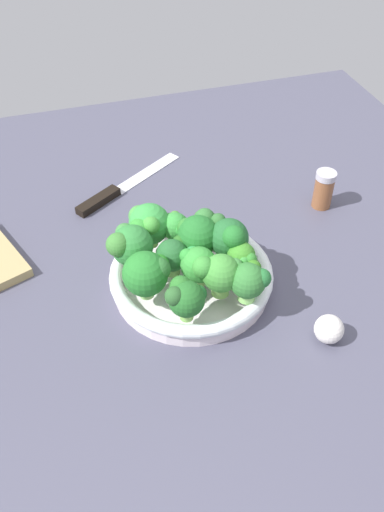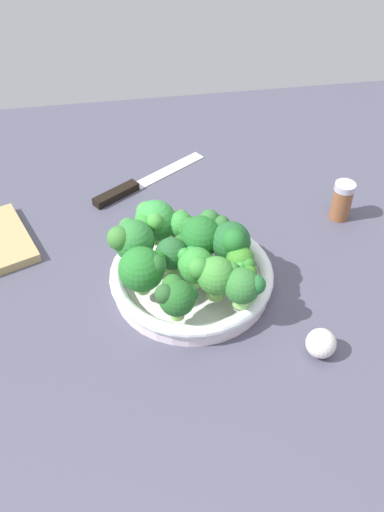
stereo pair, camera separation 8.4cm
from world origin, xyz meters
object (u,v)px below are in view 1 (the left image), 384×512
Objects in this scene: broccoli_floret_1 at (185,297)px; garlic_bulb at (329,329)px; bowl at (192,279)px; broccoli_floret_0 at (223,274)px; pepper_shaker at (324,189)px; broccoli_floret_6 at (175,227)px; broccoli_floret_2 at (198,234)px; broccoli_floret_8 at (228,236)px; broccoli_floret_11 at (173,253)px; broccoli_floret_10 at (147,224)px; broccoli_floret_9 at (198,264)px; broccoli_floret_3 at (148,273)px; broccoli_floret_12 at (249,280)px; broccoli_floret_5 at (129,245)px; broccoli_floret_4 at (207,225)px; knife at (117,190)px; broccoli_floret_7 at (242,258)px.

garlic_bulb is (-19.38, 6.94, -5.67)cm from broccoli_floret_1.
bowl is 3.70× the size of broccoli_floret_0.
pepper_shaker is at bearing -155.41° from bowl.
broccoli_floret_1 reaches higher than broccoli_floret_6.
broccoli_floret_2 is at bearing -52.93° from garlic_bulb.
broccoli_floret_8 is 8.75cm from broccoli_floret_11.
broccoli_floret_9 is at bearing 115.13° from broccoli_floret_10.
broccoli_floret_2 is (-1.78, -2.76, 6.49)cm from bowl.
broccoli_floret_3 is 1.21× the size of broccoli_floret_12.
broccoli_floret_5 is at bearing -37.20° from broccoli_floret_0.
broccoli_floret_4 is 0.23× the size of knife.
broccoli_floret_1 is 12.96cm from broccoli_floret_5.
bowl is 11.62cm from broccoli_floret_5.
broccoli_floret_10 is (5.01, -7.67, 6.23)cm from bowl.
garlic_bulb reaches higher than knife.
broccoli_floret_5 is 1.15× the size of broccoli_floret_9.
broccoli_floret_10 is (6.79, -4.91, -0.26)cm from broccoli_floret_2.
pepper_shaker is at bearing -143.32° from broccoli_floret_7.
garlic_bulb is 32.25cm from pepper_shaker.
broccoli_floret_1 is 15.48cm from broccoli_floret_6.
broccoli_floret_5 is at bearing -65.83° from broccoli_floret_1.
broccoli_floret_6 reaches higher than knife.
knife is at bearing -23.07° from pepper_shaker.
broccoli_floret_3 is 14.30cm from broccoli_floret_7.
broccoli_floret_9 is at bearing -45.37° from broccoli_floret_0.
broccoli_floret_0 is at bearing 164.59° from broccoli_floret_3.
broccoli_floret_10 is at bearing 93.83° from knife.
broccoli_floret_1 reaches higher than broccoli_floret_12.
broccoli_floret_9 is 0.93× the size of pepper_shaker.
broccoli_floret_11 is at bearing 71.55° from broccoli_floret_6.
broccoli_floret_3 reaches higher than broccoli_floret_1.
broccoli_floret_9 is at bearing 73.08° from broccoli_floret_2.
broccoli_floret_1 is at bearing 33.93° from pepper_shaker.
broccoli_floret_2 is 1.82× the size of garlic_bulb.
broccoli_floret_2 reaches higher than broccoli_floret_1.
broccoli_floret_10 is (7.86, -13.58, 0.37)cm from broccoli_floret_0.
broccoli_floret_4 is at bearing -76.54° from broccoli_floret_7.
broccoli_floret_6 is at bearing 104.10° from knife.
broccoli_floret_10 is (9.41, -1.37, 1.27)cm from broccoli_floret_4.
broccoli_floret_4 is 0.65× the size of broccoli_floret_8.
broccoli_floret_7 reaches higher than bowl.
broccoli_floret_8 is at bearing 152.90° from broccoli_floret_2.
broccoli_floret_8 is (-4.16, 2.13, 0.36)cm from broccoli_floret_2.
broccoli_floret_2 is at bearing -157.21° from broccoli_floret_11.
knife is at bearing -72.47° from broccoli_floret_2.
broccoli_floret_7 is 28.54cm from pepper_shaker.
broccoli_floret_6 reaches higher than garlic_bulb.
pepper_shaker is (-29.41, -13.46, 1.78)cm from bowl.
broccoli_floret_8 is 0.35× the size of knife.
bowl is 4.14× the size of broccoli_floret_7.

